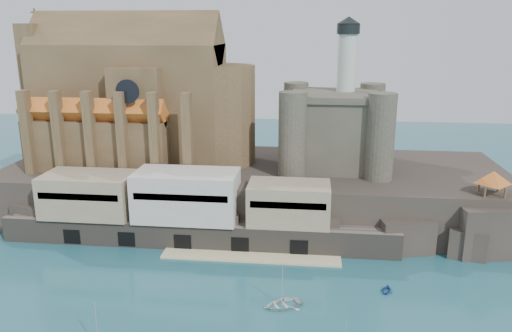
{
  "coord_description": "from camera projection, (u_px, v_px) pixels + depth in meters",
  "views": [
    {
      "loc": [
        11.44,
        -57.79,
        37.17
      ],
      "look_at": [
        1.32,
        32.0,
        12.08
      ],
      "focal_mm": 35.0,
      "sensor_mm": 36.0,
      "label": 1
    }
  ],
  "objects": [
    {
      "name": "boat_7",
      "position": [
        386.0,
        292.0,
        72.79
      ],
      "size": [
        2.64,
        2.11,
        2.66
      ],
      "primitive_type": "imported",
      "rotation": [
        0.0,
        0.0,
        5.93
      ],
      "color": "#1F3D93",
      "rests_on": "ground"
    },
    {
      "name": "church",
      "position": [
        139.0,
        103.0,
        103.26
      ],
      "size": [
        47.0,
        25.93,
        30.51
      ],
      "color": "#503D25",
      "rests_on": "promontory"
    },
    {
      "name": "boat_6",
      "position": [
        282.0,
        306.0,
        69.02
      ],
      "size": [
        2.85,
        4.01,
        5.51
      ],
      "primitive_type": "imported",
      "rotation": [
        0.0,
        0.0,
        5.2
      ],
      "color": "silver",
      "rests_on": "ground"
    },
    {
      "name": "pavilion",
      "position": [
        493.0,
        179.0,
        83.47
      ],
      "size": [
        6.4,
        6.4,
        5.4
      ],
      "color": "#503D25",
      "rests_on": "rock_outcrop"
    },
    {
      "name": "castle_keep",
      "position": [
        335.0,
        126.0,
        99.2
      ],
      "size": [
        21.2,
        21.2,
        29.3
      ],
      "color": "#403D32",
      "rests_on": "promontory"
    },
    {
      "name": "ground",
      "position": [
        219.0,
        317.0,
        66.51
      ],
      "size": [
        300.0,
        300.0,
        0.0
      ],
      "primitive_type": "plane",
      "color": "#1B4E5A",
      "rests_on": "ground"
    },
    {
      "name": "rock_outcrop",
      "position": [
        487.0,
        228.0,
        85.64
      ],
      "size": [
        14.5,
        10.5,
        8.7
      ],
      "color": "black",
      "rests_on": "ground"
    },
    {
      "name": "promontory",
      "position": [
        253.0,
        190.0,
        102.91
      ],
      "size": [
        100.0,
        36.0,
        10.0
      ],
      "color": "black",
      "rests_on": "ground"
    },
    {
      "name": "quay",
      "position": [
        186.0,
        210.0,
        88.08
      ],
      "size": [
        70.0,
        12.0,
        13.05
      ],
      "color": "#5D544A",
      "rests_on": "ground"
    }
  ]
}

